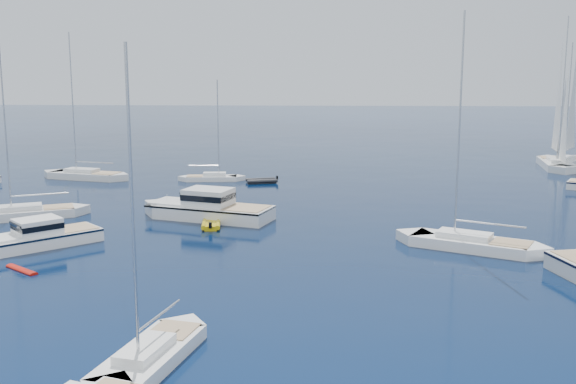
# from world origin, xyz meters

# --- Properties ---
(ground) EXTENTS (400.00, 400.00, 0.00)m
(ground) POSITION_xyz_m (0.00, 0.00, 0.00)
(ground) COLOR #08204D
(ground) RESTS_ON ground
(motor_cruiser_left) EXTENTS (9.38, 9.11, 2.63)m
(motor_cruiser_left) POSITION_xyz_m (-16.68, 14.07, 0.00)
(motor_cruiser_left) COLOR white
(motor_cruiser_left) RESTS_ON ground
(motor_cruiser_centre) EXTENTS (13.10, 7.50, 3.29)m
(motor_cruiser_centre) POSITION_xyz_m (-6.09, 23.97, 0.00)
(motor_cruiser_centre) COLOR silver
(motor_cruiser_centre) RESTS_ON ground
(sailboat_fore) EXTENTS (4.65, 9.90, 14.09)m
(sailboat_fore) POSITION_xyz_m (-3.76, -4.79, 0.00)
(sailboat_fore) COLOR white
(sailboat_fore) RESTS_ON ground
(sailboat_mid_r) EXTENTS (11.69, 7.94, 17.03)m
(sailboat_mid_r) POSITION_xyz_m (14.19, 15.01, 0.00)
(sailboat_mid_r) COLOR white
(sailboat_mid_r) RESTS_ON ground
(sailboat_mid_l) EXTENTS (11.32, 7.30, 16.37)m
(sailboat_mid_l) POSITION_xyz_m (-21.49, 23.48, 0.00)
(sailboat_mid_l) COLOR silver
(sailboat_mid_l) RESTS_ON ground
(sailboat_centre) EXTENTS (8.16, 2.92, 11.74)m
(sailboat_centre) POSITION_xyz_m (-8.70, 43.59, 0.00)
(sailboat_centre) COLOR white
(sailboat_centre) RESTS_ON ground
(sailboat_sails_r) EXTENTS (5.39, 13.66, 19.54)m
(sailboat_sails_r) POSITION_xyz_m (33.78, 55.78, 0.00)
(sailboat_sails_r) COLOR silver
(sailboat_sails_r) RESTS_ON ground
(sailboat_far_l) EXTENTS (12.06, 5.87, 17.16)m
(sailboat_far_l) POSITION_xyz_m (-23.46, 44.18, 0.00)
(sailboat_far_l) COLOR silver
(sailboat_far_l) RESTS_ON ground
(sailboat_sails_far) EXTENTS (8.75, 10.82, 16.40)m
(sailboat_sails_far) POSITION_xyz_m (36.15, 58.75, 0.00)
(sailboat_sails_far) COLOR silver
(sailboat_sails_far) RESTS_ON ground
(tender_yellow) EXTENTS (2.13, 3.31, 0.95)m
(tender_yellow) POSITION_xyz_m (-5.15, 20.72, 0.00)
(tender_yellow) COLOR gold
(tender_yellow) RESTS_ON ground
(tender_grey_far) EXTENTS (3.93, 2.82, 0.95)m
(tender_grey_far) POSITION_xyz_m (-2.93, 42.26, 0.00)
(tender_grey_far) COLOR black
(tender_grey_far) RESTS_ON ground
(kayak_orange) EXTENTS (2.74, 2.30, 0.30)m
(kayak_orange) POSITION_xyz_m (-15.22, 8.39, 0.00)
(kayak_orange) COLOR red
(kayak_orange) RESTS_ON ground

